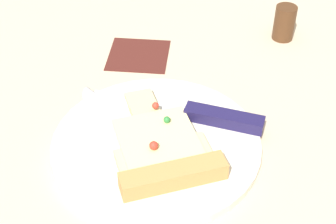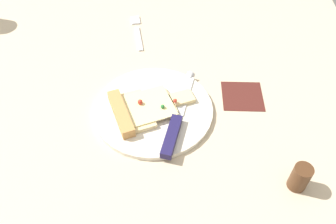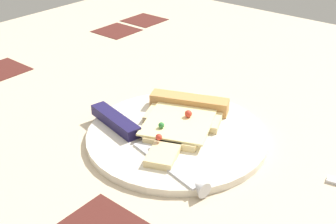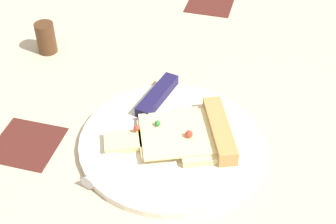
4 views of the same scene
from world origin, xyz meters
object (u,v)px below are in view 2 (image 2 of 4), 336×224
Objects in this scene: knife at (177,120)px; pizza_slice at (141,109)px; fork at (137,30)px; plate at (153,110)px; pepper_shaker at (300,177)px.

pizza_slice is at bearing 173.32° from knife.
pizza_slice is at bearing -94.32° from fork.
pizza_slice is (2.43, 1.02, 1.30)cm from plate.
plate is 4.61× the size of pepper_shaker.
pepper_shaker is (-29.30, 16.05, 0.93)cm from pizza_slice.
pizza_slice reaches higher than plate.
plate is at bearing -32.42° from pepper_shaker.
fork is (32.87, -45.58, -2.36)cm from pepper_shaker.
knife is (-7.52, 2.56, -0.17)cm from pizza_slice.
plate is 31.91cm from pepper_shaker.
pizza_slice reaches higher than knife.
pepper_shaker is at bearing 147.58° from plate.
pepper_shaker is 56.25cm from fork.
plate is 29.14cm from fork.
pizza_slice is at bearing 22.71° from plate.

